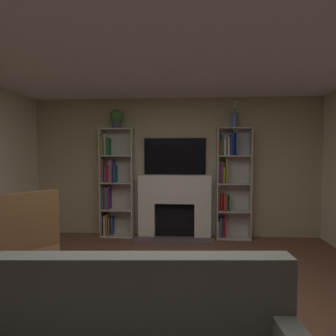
# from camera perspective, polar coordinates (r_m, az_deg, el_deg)

# --- Properties ---
(ground_plane) EXTENTS (6.99, 6.99, 0.00)m
(ground_plane) POSITION_cam_1_polar(r_m,az_deg,el_deg) (2.86, -1.99, -29.49)
(ground_plane) COLOR brown
(wall_back_accent) EXTENTS (5.37, 0.06, 2.53)m
(wall_back_accent) POSITION_cam_1_polar(r_m,az_deg,el_deg) (5.35, 1.41, 0.15)
(wall_back_accent) COLOR tan
(wall_back_accent) RESTS_ON ground_plane
(ceiling) EXTENTS (5.37, 5.95, 0.06)m
(ceiling) POSITION_cam_1_polar(r_m,az_deg,el_deg) (2.62, -2.10, 26.06)
(ceiling) COLOR white
(ceiling) RESTS_ON wall_back_accent
(fireplace) EXTENTS (1.40, 0.54, 1.14)m
(fireplace) POSITION_cam_1_polar(r_m,az_deg,el_deg) (5.28, 1.32, -7.11)
(fireplace) COLOR white
(fireplace) RESTS_ON ground_plane
(tv) EXTENTS (1.12, 0.06, 0.66)m
(tv) POSITION_cam_1_polar(r_m,az_deg,el_deg) (5.29, 1.38, 2.32)
(tv) COLOR black
(tv) RESTS_ON fireplace
(bookshelf_left) EXTENTS (0.60, 0.29, 1.97)m
(bookshelf_left) POSITION_cam_1_polar(r_m,az_deg,el_deg) (5.42, -10.62, -3.16)
(bookshelf_left) COLOR beige
(bookshelf_left) RESTS_ON ground_plane
(bookshelf_right) EXTENTS (0.60, 0.28, 1.97)m
(bookshelf_right) POSITION_cam_1_polar(r_m,az_deg,el_deg) (5.29, 12.05, -2.60)
(bookshelf_right) COLOR beige
(bookshelf_right) RESTS_ON ground_plane
(potted_plant) EXTENTS (0.24, 0.24, 0.34)m
(potted_plant) POSITION_cam_1_polar(r_m,az_deg,el_deg) (5.36, -10.11, 9.75)
(potted_plant) COLOR #44525C
(potted_plant) RESTS_ON bookshelf_left
(vase_with_flowers) EXTENTS (0.10, 0.10, 0.46)m
(vase_with_flowers) POSITION_cam_1_polar(r_m,az_deg,el_deg) (5.25, 13.00, 9.44)
(vase_with_flowers) COLOR #586FA5
(vase_with_flowers) RESTS_ON bookshelf_right
(armchair) EXTENTS (0.85, 0.86, 1.13)m
(armchair) POSITION_cam_1_polar(r_m,az_deg,el_deg) (3.59, -26.77, -13.05)
(armchair) COLOR brown
(armchair) RESTS_ON ground_plane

